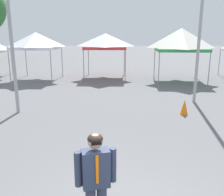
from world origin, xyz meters
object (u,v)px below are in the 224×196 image
object	(u,v)px
canopy_tent_left_of_center	(105,41)
person_foreground	(96,179)
light_pole_near_lift	(202,0)
canopy_tent_far_right	(36,41)
canopy_tent_center	(181,40)
traffic_cone_lot_center	(184,107)

from	to	relation	value
canopy_tent_left_of_center	person_foreground	world-z (taller)	canopy_tent_left_of_center
canopy_tent_left_of_center	light_pole_near_lift	bearing A→B (deg)	-57.05
canopy_tent_far_right	person_foreground	xyz separation A→B (m)	(5.21, -14.53, -1.71)
person_foreground	canopy_tent_center	bearing A→B (deg)	70.79
canopy_tent_center	light_pole_near_lift	world-z (taller)	light_pole_near_lift
canopy_tent_left_of_center	traffic_cone_lot_center	bearing A→B (deg)	-68.72
canopy_tent_center	person_foreground	world-z (taller)	canopy_tent_center
canopy_tent_far_right	canopy_tent_left_of_center	world-z (taller)	canopy_tent_far_right
person_foreground	traffic_cone_lot_center	bearing A→B (deg)	63.47
person_foreground	light_pole_near_lift	xyz separation A→B (m)	(4.20, 8.34, 3.63)
canopy_tent_far_right	light_pole_near_lift	world-z (taller)	light_pole_near_lift
person_foreground	light_pole_near_lift	size ratio (longest dim) A/B	0.22
canopy_tent_far_right	canopy_tent_center	distance (m)	10.07
person_foreground	traffic_cone_lot_center	size ratio (longest dim) A/B	2.83
light_pole_near_lift	traffic_cone_lot_center	bearing A→B (deg)	-117.38
canopy_tent_left_of_center	person_foreground	distance (m)	15.43
canopy_tent_far_right	person_foreground	size ratio (longest dim) A/B	1.87
canopy_tent_far_right	canopy_tent_center	size ratio (longest dim) A/B	0.92
light_pole_near_lift	canopy_tent_left_of_center	bearing A→B (deg)	122.95
canopy_tent_far_right	light_pole_near_lift	bearing A→B (deg)	-33.33
traffic_cone_lot_center	person_foreground	bearing A→B (deg)	-116.53
traffic_cone_lot_center	canopy_tent_center	bearing A→B (deg)	77.49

